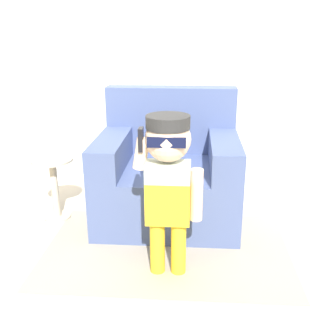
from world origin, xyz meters
name	(u,v)px	position (x,y,z in m)	size (l,w,h in m)	color
ground_plane	(151,214)	(0.00, 0.00, 0.00)	(10.00, 10.00, 0.00)	#BCB29E
wall_back	(157,44)	(0.00, 0.62, 1.30)	(10.00, 0.05, 2.60)	silver
armchair	(169,175)	(0.14, 0.00, 0.34)	(1.05, 0.92, 0.98)	#475684
person_child	(168,172)	(0.19, -0.79, 0.66)	(0.40, 0.30, 0.99)	gold
side_table	(54,183)	(-0.74, -0.12, 0.30)	(0.32, 0.32, 0.50)	beige
rug	(167,249)	(0.17, -0.54, 0.00)	(1.65, 1.08, 0.01)	#9E9384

